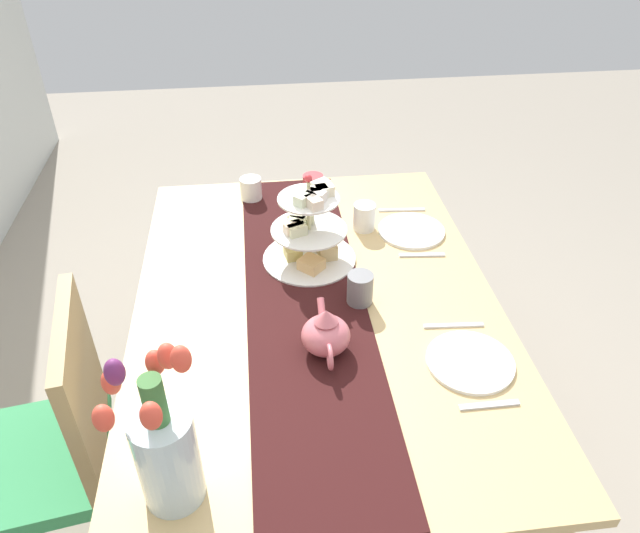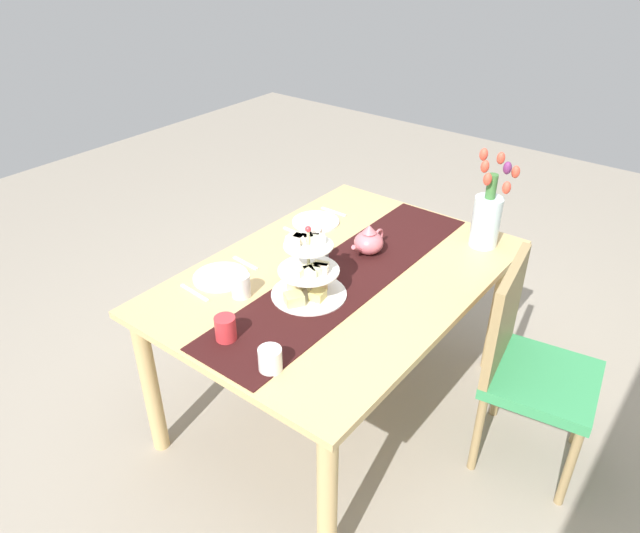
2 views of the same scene
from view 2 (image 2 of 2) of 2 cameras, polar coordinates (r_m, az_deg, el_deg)
name	(u,v)px [view 2 (image 2 of 2)]	position (r m, az deg, el deg)	size (l,w,h in m)	color
ground_plane	(337,402)	(2.94, 1.69, -12.97)	(8.00, 8.00, 0.00)	gray
dining_table	(340,292)	(2.54, 1.91, -2.51)	(1.53, 1.07, 0.74)	tan
chair_left	(527,361)	(2.54, 19.34, -8.57)	(0.48, 0.48, 0.91)	#9C8254
table_runner	(346,275)	(2.47, 2.57, -0.85)	(1.50, 0.35, 0.00)	black
tiered_cake_stand	(308,273)	(2.29, -1.18, -0.64)	(0.30, 0.30, 0.30)	beige
teapot	(369,241)	(2.60, 4.74, 2.42)	(0.24, 0.13, 0.14)	#D66B75
tulip_vase	(488,214)	(2.73, 15.86, 4.87)	(0.20, 0.18, 0.44)	silver
cream_jug	(270,359)	(1.97, -4.83, -8.93)	(0.08, 0.08, 0.09)	white
dinner_plate_left	(316,222)	(2.88, -0.41, 4.35)	(0.23, 0.23, 0.01)	white
fork_left	(334,212)	(2.99, 1.32, 5.31)	(0.02, 0.15, 0.01)	silver
knife_left	(297,233)	(2.79, -2.26, 3.24)	(0.01, 0.17, 0.01)	silver
dinner_plate_right	(221,277)	(2.48, -9.54, -0.99)	(0.23, 0.23, 0.01)	white
fork_right	(245,263)	(2.57, -7.22, 0.33)	(0.02, 0.15, 0.01)	silver
knife_right	(194,293)	(2.41, -12.02, -2.48)	(0.01, 0.17, 0.01)	silver
mug_grey	(320,251)	(2.54, 0.00, 1.47)	(0.08, 0.08, 0.10)	slate
mug_white_text	(241,286)	(2.34, -7.64, -1.83)	(0.08, 0.08, 0.10)	white
mug_orange	(226,329)	(2.12, -9.10, -5.94)	(0.08, 0.08, 0.10)	red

